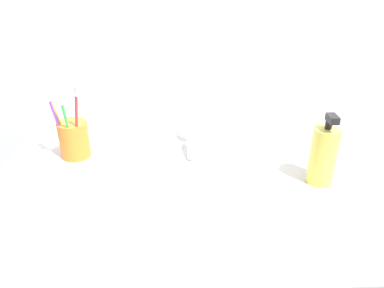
% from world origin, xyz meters
% --- Properties ---
extents(tiled_wall_back, '(2.23, 0.04, 2.40)m').
position_xyz_m(tiled_wall_back, '(0.00, 0.36, 1.20)').
color(tiled_wall_back, silver).
rests_on(tiled_wall_back, ground).
extents(sink_basin, '(0.43, 0.43, 0.11)m').
position_xyz_m(sink_basin, '(-0.03, 0.01, 0.83)').
color(sink_basin, white).
rests_on(sink_basin, vanity_counter).
extents(faucet, '(0.02, 0.16, 0.09)m').
position_xyz_m(faucet, '(-0.03, 0.20, 0.91)').
color(faucet, silver).
rests_on(faucet, sink_basin).
extents(toothbrush_cup, '(0.08, 0.08, 0.10)m').
position_xyz_m(toothbrush_cup, '(-0.34, 0.15, 0.92)').
color(toothbrush_cup, orange).
rests_on(toothbrush_cup, vanity_counter).
extents(toothbrush_purple, '(0.03, 0.03, 0.19)m').
position_xyz_m(toothbrush_purple, '(-0.37, 0.14, 0.98)').
color(toothbrush_purple, purple).
rests_on(toothbrush_purple, toothbrush_cup).
extents(toothbrush_red, '(0.04, 0.04, 0.21)m').
position_xyz_m(toothbrush_red, '(-0.32, 0.13, 0.99)').
color(toothbrush_red, red).
rests_on(toothbrush_red, toothbrush_cup).
extents(toothbrush_green, '(0.02, 0.03, 0.18)m').
position_xyz_m(toothbrush_green, '(-0.34, 0.12, 0.98)').
color(toothbrush_green, green).
rests_on(toothbrush_green, toothbrush_cup).
extents(toothbrush_yellow, '(0.04, 0.03, 0.21)m').
position_xyz_m(toothbrush_yellow, '(-0.37, 0.15, 0.99)').
color(toothbrush_yellow, yellow).
rests_on(toothbrush_yellow, toothbrush_cup).
extents(soap_dispenser, '(0.06, 0.06, 0.18)m').
position_xyz_m(soap_dispenser, '(0.27, -0.00, 0.94)').
color(soap_dispenser, '#DBCC4C').
rests_on(soap_dispenser, vanity_counter).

